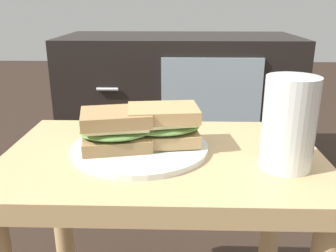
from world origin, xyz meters
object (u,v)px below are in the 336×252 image
object	(u,v)px
plate	(140,148)
beer_glass	(289,125)
sandwich_front	(116,130)
sandwich_back	(162,125)
tv_cabinet	(179,104)

from	to	relation	value
plate	beer_glass	world-z (taller)	beer_glass
sandwich_front	beer_glass	bearing A→B (deg)	-10.17
sandwich_front	beer_glass	size ratio (longest dim) A/B	0.97
plate	sandwich_front	xyz separation A→B (m)	(-0.04, -0.01, 0.04)
plate	sandwich_back	distance (m)	0.06
plate	sandwich_front	distance (m)	0.06
beer_glass	sandwich_back	bearing A→B (deg)	160.06
tv_cabinet	plate	bearing A→B (deg)	-94.31
sandwich_back	beer_glass	bearing A→B (deg)	-19.94
tv_cabinet	beer_glass	distance (m)	1.04
tv_cabinet	beer_glass	bearing A→B (deg)	-80.35
plate	sandwich_back	size ratio (longest dim) A/B	1.67
sandwich_front	beer_glass	xyz separation A→B (m)	(0.28, -0.05, 0.03)
plate	sandwich_back	world-z (taller)	sandwich_back
sandwich_back	beer_glass	distance (m)	0.22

